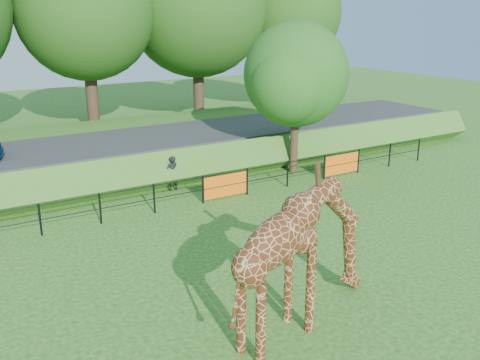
{
  "coord_description": "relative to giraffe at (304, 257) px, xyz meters",
  "views": [
    {
      "loc": [
        -6.85,
        -9.32,
        7.04
      ],
      "look_at": [
        1.47,
        4.38,
        2.0
      ],
      "focal_mm": 40.0,
      "sensor_mm": 36.0,
      "label": 1
    }
  ],
  "objects": [
    {
      "name": "bg_tree_line",
      "position": [
        1.73,
        22.6,
        5.48
      ],
      "size": [
        37.3,
        8.8,
        11.82
      ],
      "color": "black",
      "rests_on": "ground"
    },
    {
      "name": "road",
      "position": [
        -0.16,
        14.6,
        -0.35
      ],
      "size": [
        40.0,
        5.0,
        0.12
      ],
      "primitive_type": "cube",
      "color": "#2F2F31",
      "rests_on": "embankment"
    },
    {
      "name": "giraffe",
      "position": [
        0.0,
        0.0,
        0.0
      ],
      "size": [
        4.86,
        2.13,
        3.43
      ],
      "primitive_type": null,
      "rotation": [
        0.0,
        0.0,
        0.27
      ],
      "color": "#522610",
      "rests_on": "ground"
    },
    {
      "name": "ground",
      "position": [
        -0.16,
        0.6,
        -1.71
      ],
      "size": [
        90.0,
        90.0,
        0.0
      ],
      "primitive_type": "plane",
      "color": "#1F5114",
      "rests_on": "ground"
    },
    {
      "name": "embankment",
      "position": [
        -0.16,
        16.1,
        -1.06
      ],
      "size": [
        40.0,
        9.0,
        1.3
      ],
      "primitive_type": "cube",
      "color": "#1F5114",
      "rests_on": "ground"
    },
    {
      "name": "perimeter_fence",
      "position": [
        -0.16,
        8.6,
        -1.16
      ],
      "size": [
        28.07,
        0.1,
        1.1
      ],
      "primitive_type": null,
      "color": "black",
      "rests_on": "ground"
    },
    {
      "name": "tree_east",
      "position": [
        7.44,
        10.23,
        2.57
      ],
      "size": [
        5.4,
        4.71,
        6.76
      ],
      "color": "black",
      "rests_on": "ground"
    },
    {
      "name": "visitor",
      "position": [
        1.5,
        10.66,
        -0.98
      ],
      "size": [
        0.56,
        0.4,
        1.46
      ],
      "primitive_type": "imported",
      "rotation": [
        0.0,
        0.0,
        3.23
      ],
      "color": "black",
      "rests_on": "ground"
    }
  ]
}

